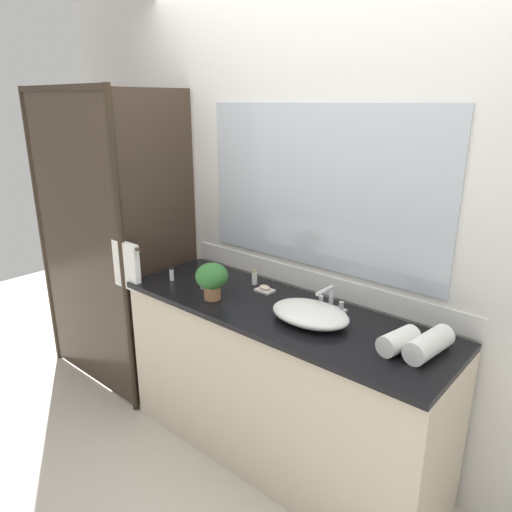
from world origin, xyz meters
TOP-DOWN VIEW (x-y plane):
  - ground_plane at (0.00, 0.00)m, footprint 8.00×8.00m
  - wall_back_with_mirror at (0.00, 0.34)m, footprint 4.40×0.06m
  - vanity_cabinet at (0.00, 0.01)m, footprint 1.80×0.58m
  - shower_enclosure at (-1.28, -0.19)m, footprint 1.20×0.59m
  - sink_basin at (0.21, -0.02)m, footprint 0.40×0.28m
  - faucet at (0.21, 0.16)m, footprint 0.17×0.15m
  - potted_plant at (-0.35, -0.13)m, footprint 0.17×0.17m
  - soap_dish at (-0.20, 0.13)m, footprint 0.10×0.07m
  - amenity_bottle_conditioner at (-0.72, -0.10)m, footprint 0.03×0.03m
  - amenity_bottle_body_wash at (-0.32, 0.18)m, footprint 0.03×0.03m
  - amenity_bottle_shampoo at (-0.49, -0.06)m, footprint 0.03×0.03m
  - rolled_towel_near_edge at (0.76, 0.04)m, footprint 0.13×0.27m
  - rolled_towel_middle at (0.65, -0.01)m, footprint 0.13×0.20m

SIDE VIEW (x-z plane):
  - ground_plane at x=0.00m, z-range 0.00..0.00m
  - vanity_cabinet at x=0.00m, z-range 0.00..0.90m
  - soap_dish at x=-0.20m, z-range 0.90..0.93m
  - amenity_bottle_shampoo at x=-0.49m, z-range 0.90..0.98m
  - amenity_bottle_conditioner at x=-0.72m, z-range 0.90..0.98m
  - sink_basin at x=0.21m, z-range 0.90..0.98m
  - amenity_bottle_body_wash at x=-0.32m, z-range 0.90..0.98m
  - faucet at x=0.21m, z-range 0.88..1.01m
  - rolled_towel_middle at x=0.65m, z-range 0.90..0.99m
  - rolled_towel_near_edge at x=0.76m, z-range 0.90..1.00m
  - potted_plant at x=-0.35m, z-range 0.92..1.12m
  - shower_enclosure at x=-1.28m, z-range 0.03..2.03m
  - wall_back_with_mirror at x=0.00m, z-range 0.00..2.60m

